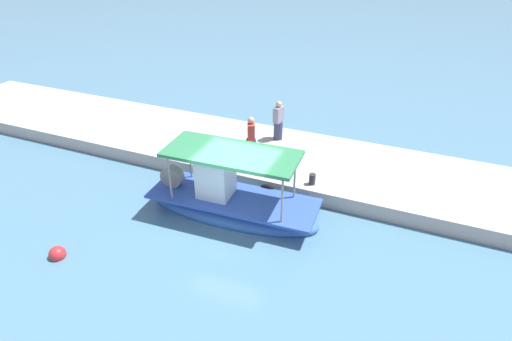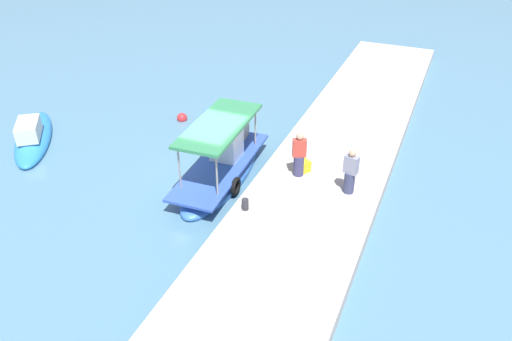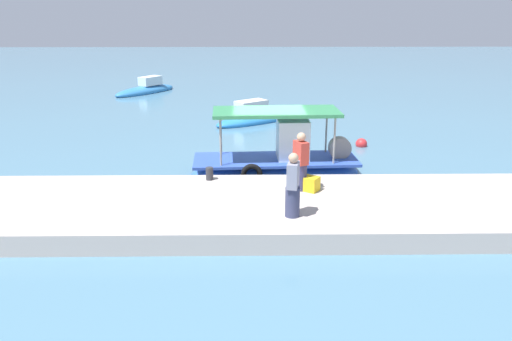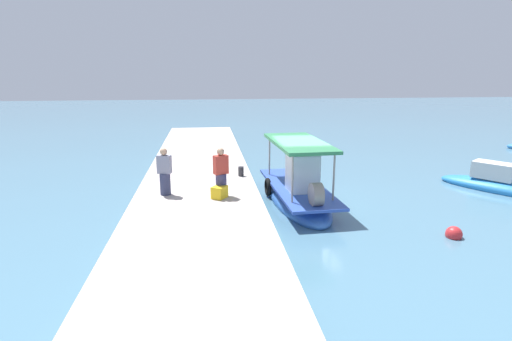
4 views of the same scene
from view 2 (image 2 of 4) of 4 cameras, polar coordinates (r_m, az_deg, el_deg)
name	(u,v)px [view 2 (image 2 of 4)]	position (r m, az deg, el deg)	size (l,w,h in m)	color
ground_plane	(208,179)	(20.17, -5.41, -0.98)	(120.00, 120.00, 0.00)	teal
dock_quay	(313,197)	(18.65, 6.47, -3.03)	(36.00, 4.63, 0.57)	#BDAFA6
main_fishing_boat	(222,168)	(20.00, -3.83, 0.34)	(6.19, 2.24, 2.79)	#3569BF
fisherman_near_bollard	(299,156)	(18.95, 4.87, 1.61)	(0.53, 0.58, 1.79)	#39385F
fisherman_by_crate	(350,173)	(18.21, 10.56, -0.30)	(0.47, 0.54, 1.75)	#343A5A
mooring_bollard	(245,204)	(17.34, -1.23, -3.83)	(0.24, 0.24, 0.41)	#2D2D33
cargo_crate	(303,167)	(19.47, 5.27, 0.45)	(0.53, 0.42, 0.44)	gold
marker_buoy	(182,118)	(24.93, -8.32, 5.87)	(0.51, 0.51, 0.51)	red
moored_boat_near	(33,137)	(24.79, -23.82, 3.48)	(5.26, 4.44, 1.43)	#297CC6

